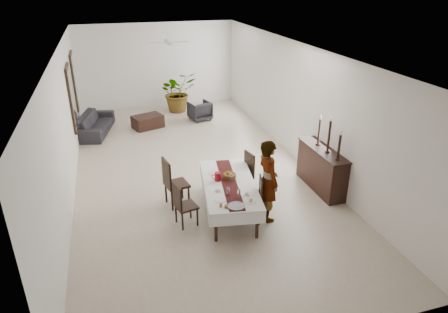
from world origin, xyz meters
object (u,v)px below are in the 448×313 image
red_pitcher (218,177)px  woman (268,181)px  dining_table_top (229,184)px  sideboard_body (321,169)px  sofa (95,124)px

red_pitcher → woman: 1.12m
dining_table_top → red_pitcher: (-0.21, 0.17, 0.13)m
red_pitcher → woman: woman is taller
sideboard_body → sofa: 7.63m
dining_table_top → woman: bearing=-25.6°
sofa → sideboard_body: bearing=-122.7°
red_pitcher → sideboard_body: sideboard_body is taller
sideboard_body → sofa: (-5.26, 5.52, -0.19)m
red_pitcher → dining_table_top: bearing=-40.1°
dining_table_top → red_pitcher: 0.30m
sideboard_body → sofa: size_ratio=0.78×
sofa → red_pitcher: bearing=-141.8°
woman → sofa: size_ratio=0.83×
sideboard_body → red_pitcher: bearing=-175.7°
red_pitcher → sideboard_body: size_ratio=0.11×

